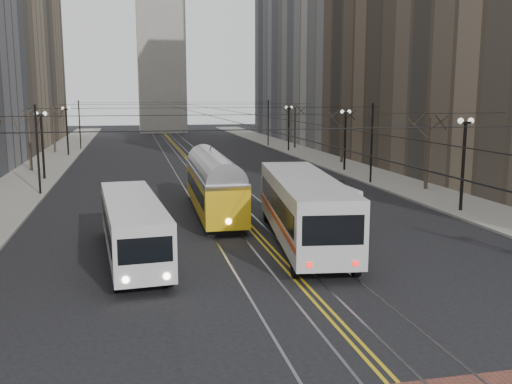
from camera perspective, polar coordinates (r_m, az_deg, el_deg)
name	(u,v)px	position (r m, az deg, el deg)	size (l,w,h in m)	color
ground	(377,366)	(16.47, 11.99, -16.63)	(260.00, 260.00, 0.00)	black
sidewalk_left	(41,170)	(59.47, -20.71, 2.11)	(5.00, 140.00, 0.15)	gray
sidewalk_right	(332,162)	(62.56, 7.62, 2.99)	(5.00, 140.00, 0.15)	gray
streetcar_rails	(194,166)	(59.17, -6.18, 2.58)	(4.80, 130.00, 0.02)	gray
centre_lines	(194,166)	(59.17, -6.18, 2.58)	(0.42, 130.00, 0.01)	gold
building_left_far	(1,13)	(102.03, -24.11, 16.03)	(16.00, 20.00, 40.00)	brown
building_right_mid	(423,5)	(68.07, 16.40, 17.52)	(16.00, 20.00, 34.00)	brown
building_right_far	(311,22)	(105.13, 5.56, 16.58)	(16.00, 20.00, 40.00)	slate
lamp_posts	(218,155)	(42.84, -3.87, 3.69)	(27.60, 57.20, 5.60)	black
street_trees	(206,148)	(49.25, -5.00, 4.45)	(31.68, 53.28, 5.60)	#382D23
trolley_wires	(207,137)	(48.76, -4.95, 5.55)	(25.96, 120.00, 6.60)	black
transit_bus	(133,229)	(26.00, -12.22, -3.64)	(2.26, 10.85, 2.71)	silver
streetcar	(214,190)	(35.05, -4.26, 0.17)	(2.33, 12.53, 2.95)	yellow
rear_bus	(303,211)	(27.88, 4.76, -1.91)	(2.77, 12.76, 3.33)	silver
cargo_van	(324,206)	(31.76, 6.77, -1.37)	(2.09, 5.43, 2.40)	silver
sedan_grey	(342,190)	(40.53, 8.57, 0.23)	(1.59, 3.96, 1.35)	#383C3F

